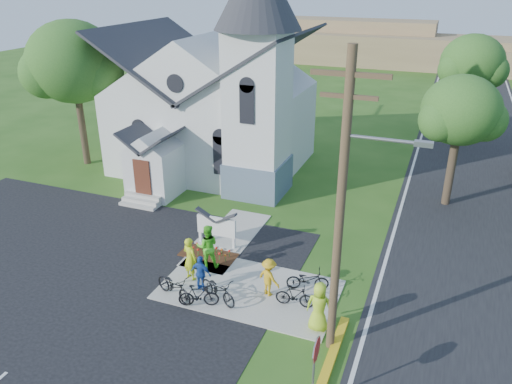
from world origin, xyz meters
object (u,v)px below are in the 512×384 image
at_px(bike_2, 218,289).
at_px(cyclist_4, 319,307).
at_px(stop_sign, 315,358).
at_px(bike_0, 174,286).
at_px(cyclist_3, 269,277).
at_px(utility_pole, 343,203).
at_px(bike_4, 308,279).
at_px(bike_3, 295,296).
at_px(cyclist_1, 207,246).
at_px(cyclist_0, 190,258).
at_px(bike_1, 199,295).
at_px(cyclist_2, 201,273).
at_px(church_sign, 216,227).

relative_size(bike_2, cyclist_4, 1.01).
distance_m(stop_sign, bike_0, 7.25).
bearing_deg(cyclist_3, utility_pole, 170.62).
bearing_deg(bike_0, bike_4, -40.68).
bearing_deg(bike_3, cyclist_1, 67.87).
bearing_deg(stop_sign, bike_4, 107.57).
relative_size(cyclist_0, bike_1, 1.21).
relative_size(cyclist_4, bike_4, 1.12).
distance_m(cyclist_1, cyclist_3, 3.29).
xyz_separation_m(cyclist_3, cyclist_4, (2.34, -1.31, 0.16)).
relative_size(bike_0, bike_3, 1.31).
height_order(bike_2, cyclist_3, cyclist_3).
height_order(stop_sign, bike_0, stop_sign).
bearing_deg(bike_2, cyclist_2, 90.35).
relative_size(utility_pole, cyclist_0, 5.32).
distance_m(church_sign, utility_pole, 9.18).
distance_m(church_sign, cyclist_0, 2.84).
xyz_separation_m(church_sign, bike_1, (1.34, -4.40, -0.51)).
distance_m(utility_pole, cyclist_4, 4.50).
bearing_deg(stop_sign, cyclist_3, 123.43).
bearing_deg(stop_sign, bike_3, 113.82).
distance_m(bike_0, bike_3, 4.68).
height_order(utility_pole, cyclist_0, utility_pole).
height_order(stop_sign, cyclist_1, stop_sign).
bearing_deg(bike_4, cyclist_4, -171.98).
height_order(cyclist_1, cyclist_4, cyclist_1).
bearing_deg(bike_0, bike_1, -74.87).
height_order(stop_sign, bike_1, stop_sign).
distance_m(cyclist_1, cyclist_2, 1.74).
distance_m(stop_sign, cyclist_3, 5.67).
bearing_deg(cyclist_1, cyclist_4, 132.88).
bearing_deg(cyclist_4, bike_4, -67.46).
distance_m(bike_1, cyclist_4, 4.60).
bearing_deg(bike_4, bike_2, 106.64).
relative_size(bike_0, bike_2, 1.03).
bearing_deg(bike_3, bike_2, 99.38).
height_order(utility_pole, bike_1, utility_pole).
distance_m(utility_pole, bike_4, 5.93).
height_order(church_sign, bike_0, church_sign).
relative_size(stop_sign, bike_3, 1.65).
distance_m(cyclist_0, bike_3, 4.60).
bearing_deg(cyclist_0, bike_2, 169.85).
height_order(church_sign, cyclist_2, church_sign).
height_order(bike_2, bike_3, bike_2).
height_order(cyclist_1, bike_2, cyclist_1).
bearing_deg(utility_pole, cyclist_2, 167.07).
bearing_deg(church_sign, bike_1, -73.08).
bearing_deg(cyclist_4, bike_1, 2.11).
bearing_deg(bike_3, bike_4, -11.87).
xyz_separation_m(cyclist_1, bike_3, (4.31, -1.31, -0.53)).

